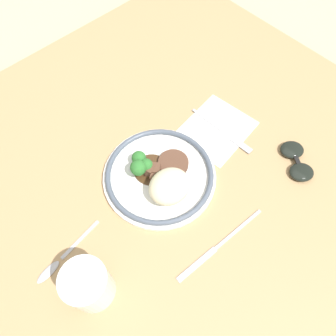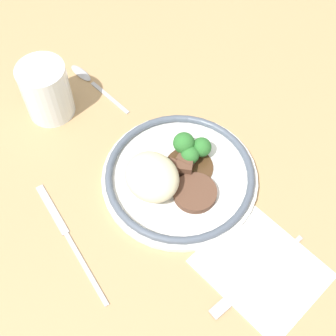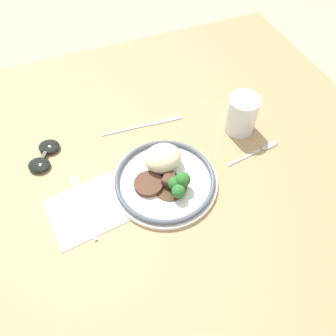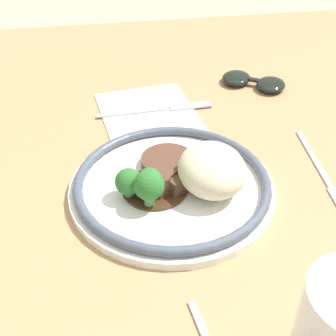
{
  "view_description": "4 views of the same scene",
  "coord_description": "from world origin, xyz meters",
  "px_view_note": "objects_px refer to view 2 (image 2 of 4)",
  "views": [
    {
      "loc": [
        0.21,
        0.23,
        0.7
      ],
      "look_at": [
        -0.03,
        -0.02,
        0.09
      ],
      "focal_mm": 35.0,
      "sensor_mm": 36.0,
      "label": 1
    },
    {
      "loc": [
        -0.31,
        0.22,
        0.7
      ],
      "look_at": [
        -0.0,
        -0.01,
        0.09
      ],
      "focal_mm": 50.0,
      "sensor_mm": 36.0,
      "label": 2
    },
    {
      "loc": [
        -0.17,
        -0.44,
        0.7
      ],
      "look_at": [
        0.01,
        -0.01,
        0.07
      ],
      "focal_mm": 35.0,
      "sensor_mm": 36.0,
      "label": 3
    },
    {
      "loc": [
        0.42,
        -0.11,
        0.42
      ],
      "look_at": [
        -0.01,
        -0.04,
        0.09
      ],
      "focal_mm": 50.0,
      "sensor_mm": 36.0,
      "label": 4
    }
  ],
  "objects_px": {
    "plate": "(176,175)",
    "fork": "(250,282)",
    "juice_glass": "(47,92)",
    "knife": "(68,237)",
    "spoon": "(88,79)"
  },
  "relations": [
    {
      "from": "fork",
      "to": "spoon",
      "type": "relative_size",
      "value": 1.13
    },
    {
      "from": "knife",
      "to": "spoon",
      "type": "relative_size",
      "value": 1.41
    },
    {
      "from": "juice_glass",
      "to": "knife",
      "type": "height_order",
      "value": "juice_glass"
    },
    {
      "from": "plate",
      "to": "spoon",
      "type": "relative_size",
      "value": 1.56
    },
    {
      "from": "plate",
      "to": "fork",
      "type": "bearing_deg",
      "value": 174.73
    },
    {
      "from": "fork",
      "to": "knife",
      "type": "bearing_deg",
      "value": -54.72
    },
    {
      "from": "spoon",
      "to": "fork",
      "type": "bearing_deg",
      "value": 170.1
    },
    {
      "from": "fork",
      "to": "knife",
      "type": "xyz_separation_m",
      "value": [
        0.22,
        0.17,
        -0.0
      ]
    },
    {
      "from": "juice_glass",
      "to": "knife",
      "type": "bearing_deg",
      "value": 156.02
    },
    {
      "from": "juice_glass",
      "to": "fork",
      "type": "distance_m",
      "value": 0.46
    },
    {
      "from": "plate",
      "to": "spoon",
      "type": "distance_m",
      "value": 0.28
    },
    {
      "from": "juice_glass",
      "to": "plate",
      "type": "bearing_deg",
      "value": -160.75
    },
    {
      "from": "knife",
      "to": "spoon",
      "type": "bearing_deg",
      "value": -32.89
    },
    {
      "from": "knife",
      "to": "fork",
      "type": "bearing_deg",
      "value": -137.6
    },
    {
      "from": "plate",
      "to": "knife",
      "type": "distance_m",
      "value": 0.19
    }
  ]
}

